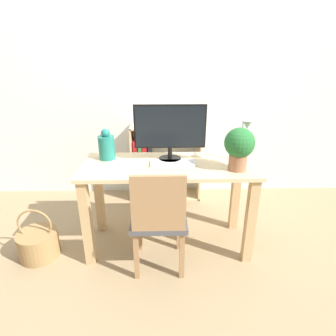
{
  "coord_description": "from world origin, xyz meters",
  "views": [
    {
      "loc": [
        -0.05,
        -2.01,
        1.53
      ],
      "look_at": [
        0.0,
        0.1,
        0.66
      ],
      "focal_mm": 30.0,
      "sensor_mm": 36.0,
      "label": 1
    }
  ],
  "objects_px": {
    "keyboard": "(173,163)",
    "chair": "(159,217)",
    "potted_plant": "(239,146)",
    "desk_lamp": "(244,137)",
    "monitor": "(170,129)",
    "basket": "(38,243)",
    "bookshelf": "(155,169)",
    "vase": "(107,146)"
  },
  "relations": [
    {
      "from": "bookshelf",
      "to": "basket",
      "type": "xyz_separation_m",
      "value": [
        -0.92,
        -1.01,
        -0.22
      ]
    },
    {
      "from": "chair",
      "to": "vase",
      "type": "bearing_deg",
      "value": 125.17
    },
    {
      "from": "potted_plant",
      "to": "bookshelf",
      "type": "relative_size",
      "value": 0.38
    },
    {
      "from": "monitor",
      "to": "potted_plant",
      "type": "relative_size",
      "value": 1.77
    },
    {
      "from": "desk_lamp",
      "to": "basket",
      "type": "bearing_deg",
      "value": -174.57
    },
    {
      "from": "keyboard",
      "to": "chair",
      "type": "xyz_separation_m",
      "value": [
        -0.11,
        -0.3,
        -0.29
      ]
    },
    {
      "from": "basket",
      "to": "bookshelf",
      "type": "bearing_deg",
      "value": 47.43
    },
    {
      "from": "vase",
      "to": "bookshelf",
      "type": "distance_m",
      "value": 0.97
    },
    {
      "from": "keyboard",
      "to": "basket",
      "type": "height_order",
      "value": "keyboard"
    },
    {
      "from": "keyboard",
      "to": "basket",
      "type": "distance_m",
      "value": 1.26
    },
    {
      "from": "potted_plant",
      "to": "basket",
      "type": "relative_size",
      "value": 0.73
    },
    {
      "from": "potted_plant",
      "to": "desk_lamp",
      "type": "bearing_deg",
      "value": 62.55
    },
    {
      "from": "potted_plant",
      "to": "keyboard",
      "type": "bearing_deg",
      "value": 165.93
    },
    {
      "from": "keyboard",
      "to": "chair",
      "type": "relative_size",
      "value": 0.42
    },
    {
      "from": "monitor",
      "to": "potted_plant",
      "type": "bearing_deg",
      "value": -23.44
    },
    {
      "from": "monitor",
      "to": "chair",
      "type": "xyz_separation_m",
      "value": [
        -0.09,
        -0.39,
        -0.54
      ]
    },
    {
      "from": "keyboard",
      "to": "desk_lamp",
      "type": "bearing_deg",
      "value": 2.08
    },
    {
      "from": "keyboard",
      "to": "desk_lamp",
      "type": "distance_m",
      "value": 0.57
    },
    {
      "from": "desk_lamp",
      "to": "bookshelf",
      "type": "relative_size",
      "value": 0.42
    },
    {
      "from": "potted_plant",
      "to": "chair",
      "type": "height_order",
      "value": "potted_plant"
    },
    {
      "from": "desk_lamp",
      "to": "potted_plant",
      "type": "distance_m",
      "value": 0.16
    },
    {
      "from": "monitor",
      "to": "chair",
      "type": "height_order",
      "value": "monitor"
    },
    {
      "from": "potted_plant",
      "to": "basket",
      "type": "xyz_separation_m",
      "value": [
        -1.55,
        -0.02,
        -0.8
      ]
    },
    {
      "from": "bookshelf",
      "to": "basket",
      "type": "bearing_deg",
      "value": -132.57
    },
    {
      "from": "monitor",
      "to": "basket",
      "type": "xyz_separation_m",
      "value": [
        -1.06,
        -0.23,
        -0.87
      ]
    },
    {
      "from": "keyboard",
      "to": "monitor",
      "type": "bearing_deg",
      "value": 102.84
    },
    {
      "from": "basket",
      "to": "chair",
      "type": "bearing_deg",
      "value": -9.66
    },
    {
      "from": "potted_plant",
      "to": "bookshelf",
      "type": "distance_m",
      "value": 1.31
    },
    {
      "from": "vase",
      "to": "potted_plant",
      "type": "distance_m",
      "value": 1.03
    },
    {
      "from": "monitor",
      "to": "bookshelf",
      "type": "xyz_separation_m",
      "value": [
        -0.14,
        0.78,
        -0.66
      ]
    },
    {
      "from": "monitor",
      "to": "basket",
      "type": "bearing_deg",
      "value": -167.85
    },
    {
      "from": "potted_plant",
      "to": "bookshelf",
      "type": "height_order",
      "value": "potted_plant"
    },
    {
      "from": "keyboard",
      "to": "potted_plant",
      "type": "bearing_deg",
      "value": -14.07
    },
    {
      "from": "chair",
      "to": "basket",
      "type": "xyz_separation_m",
      "value": [
        -0.97,
        0.17,
        -0.33
      ]
    },
    {
      "from": "keyboard",
      "to": "desk_lamp",
      "type": "relative_size",
      "value": 1.01
    },
    {
      "from": "chair",
      "to": "basket",
      "type": "height_order",
      "value": "chair"
    },
    {
      "from": "vase",
      "to": "chair",
      "type": "bearing_deg",
      "value": -46.33
    },
    {
      "from": "monitor",
      "to": "potted_plant",
      "type": "xyz_separation_m",
      "value": [
        0.49,
        -0.21,
        -0.07
      ]
    },
    {
      "from": "monitor",
      "to": "potted_plant",
      "type": "height_order",
      "value": "monitor"
    },
    {
      "from": "potted_plant",
      "to": "bookshelf",
      "type": "bearing_deg",
      "value": 122.31
    },
    {
      "from": "chair",
      "to": "basket",
      "type": "relative_size",
      "value": 1.94
    },
    {
      "from": "bookshelf",
      "to": "basket",
      "type": "relative_size",
      "value": 1.93
    }
  ]
}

